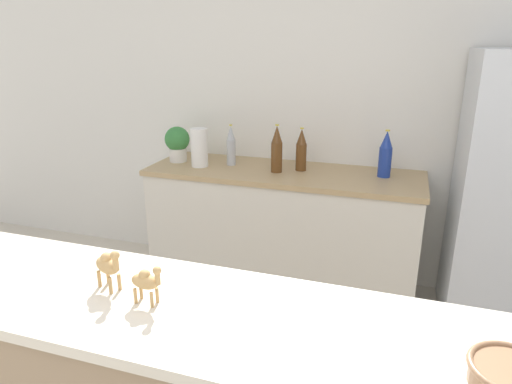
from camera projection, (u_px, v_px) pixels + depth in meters
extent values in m
cube|color=white|center=(341.00, 109.00, 3.21)|extent=(8.00, 0.06, 2.55)
cube|color=silver|center=(282.00, 232.00, 3.28)|extent=(1.85, 0.60, 0.85)
cube|color=tan|center=(283.00, 173.00, 3.14)|extent=(1.88, 0.63, 0.03)
cube|color=beige|center=(213.00, 317.00, 1.32)|extent=(2.18, 0.52, 0.03)
cylinder|color=silver|center=(178.00, 155.00, 3.36)|extent=(0.13, 0.13, 0.10)
sphere|color=#387F3D|center=(177.00, 139.00, 3.32)|extent=(0.18, 0.18, 0.18)
cylinder|color=white|center=(199.00, 148.00, 3.20)|extent=(0.12, 0.12, 0.27)
cylinder|color=brown|center=(277.00, 157.00, 3.07)|extent=(0.08, 0.08, 0.20)
cone|color=brown|center=(277.00, 134.00, 3.02)|extent=(0.07, 0.07, 0.11)
cylinder|color=gold|center=(277.00, 125.00, 3.00)|extent=(0.03, 0.03, 0.01)
cylinder|color=#B2B7BC|center=(231.00, 152.00, 3.25)|extent=(0.06, 0.06, 0.18)
cone|color=#B2B7BC|center=(231.00, 133.00, 3.21)|extent=(0.06, 0.06, 0.10)
cylinder|color=gold|center=(231.00, 125.00, 3.19)|extent=(0.02, 0.02, 0.01)
cylinder|color=brown|center=(301.00, 157.00, 3.12)|extent=(0.07, 0.07, 0.18)
cone|color=brown|center=(302.00, 136.00, 3.07)|extent=(0.07, 0.07, 0.10)
cylinder|color=gold|center=(302.00, 128.00, 3.05)|extent=(0.03, 0.03, 0.01)
cylinder|color=navy|center=(385.00, 162.00, 2.97)|extent=(0.08, 0.08, 0.19)
cone|color=navy|center=(387.00, 139.00, 2.92)|extent=(0.08, 0.08, 0.11)
cylinder|color=gold|center=(388.00, 130.00, 2.90)|extent=(0.03, 0.03, 0.01)
cylinder|color=#8C6647|center=(511.00, 379.00, 1.02)|extent=(0.18, 0.18, 0.05)
ellipsoid|color=tan|center=(145.00, 281.00, 1.34)|extent=(0.09, 0.05, 0.05)
sphere|color=tan|center=(145.00, 275.00, 1.33)|extent=(0.03, 0.03, 0.03)
cylinder|color=tan|center=(158.00, 277.00, 1.32)|extent=(0.02, 0.02, 0.05)
sphere|color=tan|center=(157.00, 270.00, 1.31)|extent=(0.03, 0.03, 0.03)
cylinder|color=tan|center=(157.00, 295.00, 1.36)|extent=(0.01, 0.01, 0.05)
cylinder|color=tan|center=(152.00, 300.00, 1.33)|extent=(0.01, 0.01, 0.05)
cylinder|color=tan|center=(141.00, 291.00, 1.38)|extent=(0.01, 0.01, 0.05)
cylinder|color=tan|center=(135.00, 296.00, 1.35)|extent=(0.01, 0.01, 0.05)
ellipsoid|color=tan|center=(107.00, 265.00, 1.42)|extent=(0.11, 0.09, 0.05)
sphere|color=tan|center=(107.00, 258.00, 1.41)|extent=(0.04, 0.04, 0.04)
cylinder|color=tan|center=(116.00, 263.00, 1.38)|extent=(0.02, 0.02, 0.05)
sphere|color=tan|center=(115.00, 255.00, 1.37)|extent=(0.03, 0.03, 0.03)
cylinder|color=tan|center=(119.00, 282.00, 1.42)|extent=(0.01, 0.01, 0.05)
cylinder|color=tan|center=(110.00, 286.00, 1.40)|extent=(0.01, 0.01, 0.05)
cylinder|color=tan|center=(108.00, 275.00, 1.47)|extent=(0.01, 0.01, 0.05)
cylinder|color=tan|center=(99.00, 279.00, 1.44)|extent=(0.01, 0.01, 0.05)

